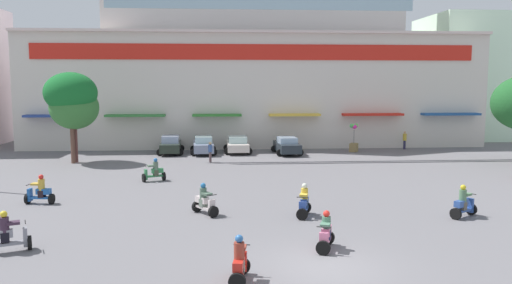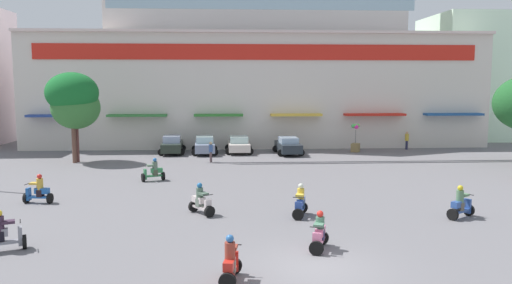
# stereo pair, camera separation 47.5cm
# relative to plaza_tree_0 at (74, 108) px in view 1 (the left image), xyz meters

# --- Properties ---
(ground_plane) EXTENTS (128.00, 128.00, 0.00)m
(ground_plane) POSITION_rel_plaza_tree_0_xyz_m (14.43, -10.25, -4.19)
(ground_plane) COLOR slate
(colonial_building) EXTENTS (43.39, 16.75, 19.91)m
(colonial_building) POSITION_rel_plaza_tree_0_xyz_m (14.43, 12.84, 4.52)
(colonial_building) COLOR beige
(colonial_building) RESTS_ON ground
(flank_building_right) EXTENTS (13.11, 10.03, 13.37)m
(flank_building_right) POSITION_rel_plaza_tree_0_xyz_m (40.51, 15.59, 2.49)
(flank_building_right) COLOR #D8FBD6
(flank_building_right) RESTS_ON ground
(plaza_tree_0) EXTENTS (3.64, 3.81, 5.85)m
(plaza_tree_0) POSITION_rel_plaza_tree_0_xyz_m (0.00, 0.00, 0.00)
(plaza_tree_0) COLOR brown
(plaza_tree_0) RESTS_ON ground
(plaza_tree_2) EXTENTS (3.92, 3.65, 6.88)m
(plaza_tree_2) POSITION_rel_plaza_tree_0_xyz_m (-0.11, -0.40, 1.12)
(plaza_tree_2) COLOR brown
(plaza_tree_2) RESTS_ON ground
(parked_car_0) EXTENTS (2.36, 4.29, 1.56)m
(parked_car_0) POSITION_rel_plaza_tree_0_xyz_m (6.77, 4.33, -3.41)
(parked_car_0) COLOR #222C23
(parked_car_0) RESTS_ON ground
(parked_car_1) EXTENTS (2.40, 4.14, 1.53)m
(parked_car_1) POSITION_rel_plaza_tree_0_xyz_m (9.59, 3.97, -3.43)
(parked_car_1) COLOR gray
(parked_car_1) RESTS_ON ground
(parked_car_2) EXTENTS (2.45, 4.11, 1.46)m
(parked_car_2) POSITION_rel_plaza_tree_0_xyz_m (12.54, 4.43, -3.46)
(parked_car_2) COLOR beige
(parked_car_2) RESTS_ON ground
(parked_car_3) EXTENTS (2.48, 4.36, 1.47)m
(parked_car_3) POSITION_rel_plaza_tree_0_xyz_m (16.73, 3.35, -3.44)
(parked_car_3) COLOR #212930
(parked_car_3) RESTS_ON ground
(scooter_rider_0) EXTENTS (1.28, 1.47, 1.47)m
(scooter_rider_0) POSITION_rel_plaza_tree_0_xyz_m (10.28, -16.29, -3.59)
(scooter_rider_0) COLOR black
(scooter_rider_0) RESTS_ON ground
(scooter_rider_1) EXTENTS (1.51, 1.26, 1.51)m
(scooter_rider_1) POSITION_rel_plaza_tree_0_xyz_m (21.95, -17.63, -3.58)
(scooter_rider_1) COLOR black
(scooter_rider_1) RESTS_ON ground
(scooter_rider_2) EXTENTS (0.74, 1.51, 1.51)m
(scooter_rider_2) POSITION_rel_plaza_tree_0_xyz_m (11.58, -24.38, -3.58)
(scooter_rider_2) COLOR black
(scooter_rider_2) RESTS_ON ground
(scooter_rider_3) EXTENTS (0.96, 1.51, 1.43)m
(scooter_rider_3) POSITION_rel_plaza_tree_0_xyz_m (14.82, -21.55, -3.61)
(scooter_rider_3) COLOR black
(scooter_rider_3) RESTS_ON ground
(scooter_rider_4) EXTENTS (0.92, 1.55, 1.51)m
(scooter_rider_4) POSITION_rel_plaza_tree_0_xyz_m (14.81, -16.93, -3.58)
(scooter_rider_4) COLOR black
(scooter_rider_4) RESTS_ON ground
(scooter_rider_5) EXTENTS (1.49, 1.02, 1.44)m
(scooter_rider_5) POSITION_rel_plaza_tree_0_xyz_m (6.94, -8.02, -3.61)
(scooter_rider_5) COLOR black
(scooter_rider_5) RESTS_ON ground
(scooter_rider_6) EXTENTS (1.54, 1.03, 1.53)m
(scooter_rider_6) POSITION_rel_plaza_tree_0_xyz_m (3.44, -21.06, -3.56)
(scooter_rider_6) COLOR black
(scooter_rider_6) RESTS_ON ground
(scooter_rider_8) EXTENTS (1.44, 0.71, 1.50)m
(scooter_rider_8) POSITION_rel_plaza_tree_0_xyz_m (1.98, -13.63, -3.59)
(scooter_rider_8) COLOR black
(scooter_rider_8) RESTS_ON ground
(pedestrian_0) EXTENTS (0.47, 0.47, 1.65)m
(pedestrian_0) POSITION_rel_plaza_tree_0_xyz_m (27.98, 5.83, -3.25)
(pedestrian_0) COLOR #262543
(pedestrian_0) RESTS_ON ground
(pedestrian_1) EXTENTS (0.43, 0.43, 1.59)m
(pedestrian_1) POSITION_rel_plaza_tree_0_xyz_m (10.26, -0.71, -3.27)
(pedestrian_1) COLOR brown
(pedestrian_1) RESTS_ON ground
(balloon_vendor_cart) EXTENTS (0.97, 1.08, 2.50)m
(balloon_vendor_cart) POSITION_rel_plaza_tree_0_xyz_m (22.86, 4.51, -3.14)
(balloon_vendor_cart) COLOR olive
(balloon_vendor_cart) RESTS_ON ground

